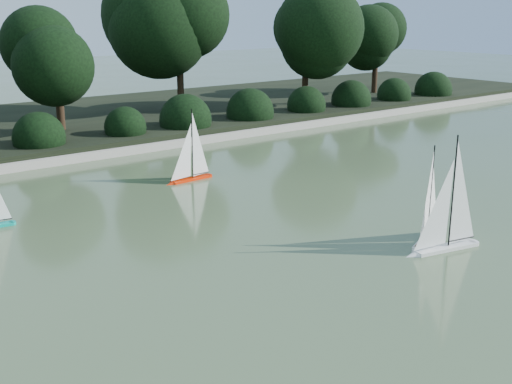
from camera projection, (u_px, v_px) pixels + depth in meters
ground at (373, 309)px, 7.20m from camera, size 80.00×80.00×0.00m
pond_coping at (61, 160)px, 13.97m from camera, size 40.00×0.35×0.18m
far_bank at (2, 131)px, 16.98m from camera, size 40.00×8.00×0.30m
tree_line at (62, 35)px, 15.85m from camera, size 26.31×3.93×4.39m
shrub_hedge at (45, 137)px, 14.55m from camera, size 29.10×1.10×1.10m
sailboat_white_a at (441, 232)px, 8.86m from camera, size 1.27×0.46×1.73m
sailboat_white_b at (430, 224)px, 9.30m from camera, size 1.08×0.55×1.52m
sailboat_orange at (187, 169)px, 12.52m from camera, size 1.10×0.24×1.49m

